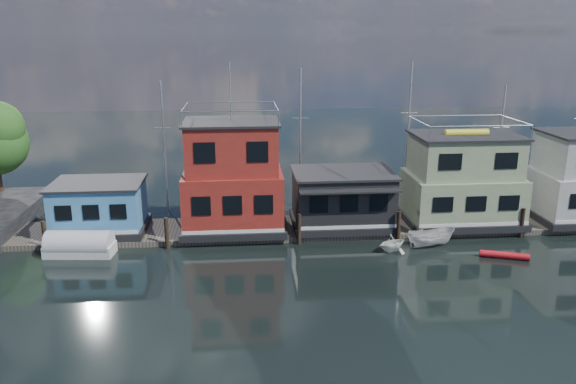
{
  "coord_description": "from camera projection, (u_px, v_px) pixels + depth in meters",
  "views": [
    {
      "loc": [
        -7.86,
        -27.05,
        14.22
      ],
      "look_at": [
        -4.52,
        12.0,
        3.0
      ],
      "focal_mm": 35.0,
      "sensor_mm": 36.0,
      "label": 1
    }
  ],
  "objects": [
    {
      "name": "houseboat_dark",
      "position": [
        342.0,
        198.0,
        41.24
      ],
      "size": [
        7.4,
        6.1,
        4.06
      ],
      "color": "black",
      "rests_on": "dock"
    },
    {
      "name": "tarp_runabout",
      "position": [
        80.0,
        245.0,
        36.93
      ],
      "size": [
        4.56,
        2.17,
        1.79
      ],
      "rotation": [
        0.0,
        0.0,
        -0.09
      ],
      "color": "silver",
      "rests_on": "ground"
    },
    {
      "name": "houseboat_red",
      "position": [
        233.0,
        178.0,
        40.14
      ],
      "size": [
        7.4,
        5.9,
        11.86
      ],
      "color": "black",
      "rests_on": "dock"
    },
    {
      "name": "pilings",
      "position": [
        351.0,
        228.0,
        38.95
      ],
      "size": [
        42.28,
        0.28,
        2.2
      ],
      "color": "#2D2116",
      "rests_on": "ground"
    },
    {
      "name": "houseboat_blue",
      "position": [
        99.0,
        207.0,
        39.88
      ],
      "size": [
        6.4,
        4.9,
        3.66
      ],
      "color": "black",
      "rests_on": "dock"
    },
    {
      "name": "dinghy_white",
      "position": [
        392.0,
        243.0,
        37.63
      ],
      "size": [
        2.9,
        2.76,
        1.19
      ],
      "primitive_type": "imported",
      "rotation": [
        0.0,
        0.0,
        2.04
      ],
      "color": "white",
      "rests_on": "ground"
    },
    {
      "name": "ground",
      "position": [
        390.0,
        304.0,
        30.47
      ],
      "size": [
        160.0,
        160.0,
        0.0
      ],
      "primitive_type": "plane",
      "color": "black",
      "rests_on": "ground"
    },
    {
      "name": "background_masts",
      "position": [
        393.0,
        140.0,
        46.57
      ],
      "size": [
        36.4,
        0.16,
        12.0
      ],
      "color": "silver",
      "rests_on": "ground"
    },
    {
      "name": "red_kayak",
      "position": [
        504.0,
        255.0,
        36.48
      ],
      "size": [
        3.03,
        1.42,
        0.45
      ],
      "primitive_type": "cylinder",
      "rotation": [
        0.0,
        1.57,
        -0.33
      ],
      "color": "red",
      "rests_on": "ground"
    },
    {
      "name": "motorboat",
      "position": [
        431.0,
        238.0,
        38.33
      ],
      "size": [
        3.57,
        1.68,
        1.33
      ],
      "primitive_type": "imported",
      "rotation": [
        0.0,
        0.0,
        1.69
      ],
      "color": "silver",
      "rests_on": "ground"
    },
    {
      "name": "dock",
      "position": [
        348.0,
        227.0,
        41.91
      ],
      "size": [
        48.0,
        5.0,
        0.4
      ],
      "primitive_type": "cube",
      "color": "#595147",
      "rests_on": "ground"
    },
    {
      "name": "houseboat_green",
      "position": [
        462.0,
        181.0,
        41.68
      ],
      "size": [
        8.4,
        5.9,
        7.03
      ],
      "color": "black",
      "rests_on": "dock"
    }
  ]
}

